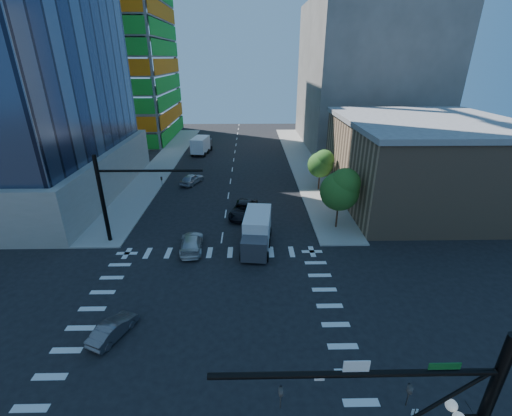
{
  "coord_description": "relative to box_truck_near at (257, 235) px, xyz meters",
  "views": [
    {
      "loc": [
        2.98,
        -19.76,
        17.36
      ],
      "look_at": [
        3.5,
        8.0,
        5.15
      ],
      "focal_mm": 24.0,
      "sensor_mm": 36.0,
      "label": 1
    }
  ],
  "objects": [
    {
      "name": "tree_north",
      "position": [
        9.33,
        16.06,
        2.53
      ],
      "size": [
        3.54,
        3.52,
        5.78
      ],
      "color": "#382316",
      "rests_on": "sidewalk_ne"
    },
    {
      "name": "sidewalk_nw",
      "position": [
        -16.09,
        30.16,
        -1.38
      ],
      "size": [
        5.0,
        60.0,
        0.15
      ],
      "primitive_type": "cube",
      "color": "#97958F",
      "rests_on": "ground"
    },
    {
      "name": "box_truck_near",
      "position": [
        0.0,
        0.0,
        0.0
      ],
      "size": [
        3.34,
        6.54,
        3.3
      ],
      "rotation": [
        0.0,
        0.0,
        -0.11
      ],
      "color": "black",
      "rests_on": "ground"
    },
    {
      "name": "bg_building_ne",
      "position": [
        23.41,
        45.16,
        12.54
      ],
      "size": [
        24.0,
        30.0,
        28.0
      ],
      "primitive_type": "cube",
      "color": "#635E59",
      "rests_on": "ground"
    },
    {
      "name": "tree_south",
      "position": [
        9.03,
        4.06,
        3.23
      ],
      "size": [
        4.16,
        4.16,
        6.82
      ],
      "color": "#382316",
      "rests_on": "sidewalk_ne"
    },
    {
      "name": "construction_building",
      "position": [
        -31.01,
        52.09,
        23.15
      ],
      "size": [
        25.16,
        34.5,
        70.6
      ],
      "color": "slate",
      "rests_on": "ground"
    },
    {
      "name": "ground",
      "position": [
        -3.59,
        -9.84,
        -1.46
      ],
      "size": [
        160.0,
        160.0,
        0.0
      ],
      "primitive_type": "plane",
      "color": "black",
      "rests_on": "ground"
    },
    {
      "name": "signal_mast_nw",
      "position": [
        -13.59,
        1.66,
        4.03
      ],
      "size": [
        10.2,
        0.4,
        9.0
      ],
      "color": "black",
      "rests_on": "sidewalk_nw"
    },
    {
      "name": "car_nb_far",
      "position": [
        -1.4,
        7.64,
        -0.66
      ],
      "size": [
        3.82,
        6.16,
        1.59
      ],
      "primitive_type": "imported",
      "rotation": [
        0.0,
        0.0,
        -0.22
      ],
      "color": "black",
      "rests_on": "ground"
    },
    {
      "name": "box_truck_far",
      "position": [
        -10.01,
        37.12,
        0.02
      ],
      "size": [
        3.64,
        6.71,
        3.34
      ],
      "rotation": [
        0.0,
        0.0,
        2.99
      ],
      "color": "black",
      "rests_on": "ground"
    },
    {
      "name": "road_markings",
      "position": [
        -3.59,
        -9.84,
        -1.45
      ],
      "size": [
        20.0,
        20.0,
        0.01
      ],
      "primitive_type": "cube",
      "color": "silver",
      "rests_on": "ground"
    },
    {
      "name": "car_sb_mid",
      "position": [
        -9.32,
        19.1,
        -0.68
      ],
      "size": [
        3.46,
        4.94,
        1.56
      ],
      "primitive_type": "imported",
      "rotation": [
        0.0,
        0.0,
        2.75
      ],
      "color": "#BABBC3",
      "rests_on": "ground"
    },
    {
      "name": "sidewalk_ne",
      "position": [
        8.91,
        30.16,
        -1.38
      ],
      "size": [
        5.0,
        60.0,
        0.15
      ],
      "primitive_type": "cube",
      "color": "#97958F",
      "rests_on": "ground"
    },
    {
      "name": "car_sb_near",
      "position": [
        -6.39,
        -0.2,
        -0.72
      ],
      "size": [
        2.5,
        5.25,
        1.48
      ],
      "primitive_type": "imported",
      "rotation": [
        0.0,
        0.0,
        3.23
      ],
      "color": "silver",
      "rests_on": "ground"
    },
    {
      "name": "car_sb_cross",
      "position": [
        -9.92,
        -11.62,
        -0.85
      ],
      "size": [
        2.67,
        3.93,
        1.23
      ],
      "primitive_type": "imported",
      "rotation": [
        0.0,
        0.0,
        2.73
      ],
      "color": "#505055",
      "rests_on": "ground"
    },
    {
      "name": "commercial_building",
      "position": [
        21.41,
        12.16,
        3.85
      ],
      "size": [
        20.5,
        22.5,
        10.6
      ],
      "color": "#8F6F53",
      "rests_on": "ground"
    }
  ]
}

